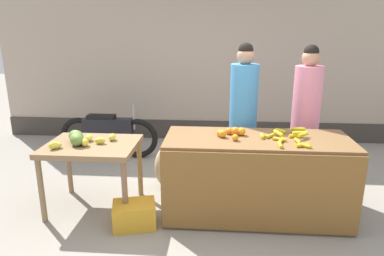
% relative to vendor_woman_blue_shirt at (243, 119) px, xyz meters
% --- Properties ---
extents(ground_plane, '(24.00, 24.00, 0.00)m').
position_rel_vendor_woman_blue_shirt_xyz_m(ground_plane, '(-0.39, -0.64, -0.94)').
color(ground_plane, gray).
extents(market_wall_back, '(7.97, 0.23, 3.21)m').
position_rel_vendor_woman_blue_shirt_xyz_m(market_wall_back, '(-0.39, 2.19, 0.63)').
color(market_wall_back, tan).
rests_on(market_wall_back, ground).
extents(fruit_stall_counter, '(1.98, 0.82, 0.90)m').
position_rel_vendor_woman_blue_shirt_xyz_m(fruit_stall_counter, '(0.12, -0.66, -0.49)').
color(fruit_stall_counter, brown).
rests_on(fruit_stall_counter, ground).
extents(side_table_wooden, '(1.01, 0.80, 0.79)m').
position_rel_vendor_woman_blue_shirt_xyz_m(side_table_wooden, '(-1.72, -0.64, -0.26)').
color(side_table_wooden, olive).
rests_on(side_table_wooden, ground).
extents(banana_bunch_pile, '(0.51, 0.63, 0.07)m').
position_rel_vendor_woman_blue_shirt_xyz_m(banana_bunch_pile, '(0.42, -0.68, -0.02)').
color(banana_bunch_pile, gold).
rests_on(banana_bunch_pile, fruit_stall_counter).
extents(orange_pile, '(0.31, 0.30, 0.09)m').
position_rel_vendor_woman_blue_shirt_xyz_m(orange_pile, '(-0.16, -0.61, -0.00)').
color(orange_pile, orange).
rests_on(orange_pile, fruit_stall_counter).
extents(mango_papaya_pile, '(0.63, 0.47, 0.14)m').
position_rel_vendor_woman_blue_shirt_xyz_m(mango_papaya_pile, '(-1.84, -0.67, -0.10)').
color(mango_papaya_pile, gold).
rests_on(mango_papaya_pile, side_table_wooden).
extents(vendor_woman_blue_shirt, '(0.34, 0.34, 1.87)m').
position_rel_vendor_woman_blue_shirt_xyz_m(vendor_woman_blue_shirt, '(0.00, 0.00, 0.00)').
color(vendor_woman_blue_shirt, '#33333D').
rests_on(vendor_woman_blue_shirt, ground).
extents(vendor_woman_pink_shirt, '(0.34, 0.34, 1.85)m').
position_rel_vendor_woman_blue_shirt_xyz_m(vendor_woman_pink_shirt, '(0.77, 0.06, -0.01)').
color(vendor_woman_pink_shirt, '#33333D').
rests_on(vendor_woman_pink_shirt, ground).
extents(parked_motorcycle, '(1.60, 0.18, 0.88)m').
position_rel_vendor_woman_blue_shirt_xyz_m(parked_motorcycle, '(-2.07, 1.01, -0.54)').
color(parked_motorcycle, black).
rests_on(parked_motorcycle, ground).
extents(produce_crate, '(0.50, 0.42, 0.26)m').
position_rel_vendor_woman_blue_shirt_xyz_m(produce_crate, '(-1.17, -1.01, -0.81)').
color(produce_crate, gold).
rests_on(produce_crate, ground).
extents(produce_sack, '(0.46, 0.47, 0.56)m').
position_rel_vendor_woman_blue_shirt_xyz_m(produce_sack, '(-0.96, -0.01, -0.66)').
color(produce_sack, tan).
rests_on(produce_sack, ground).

